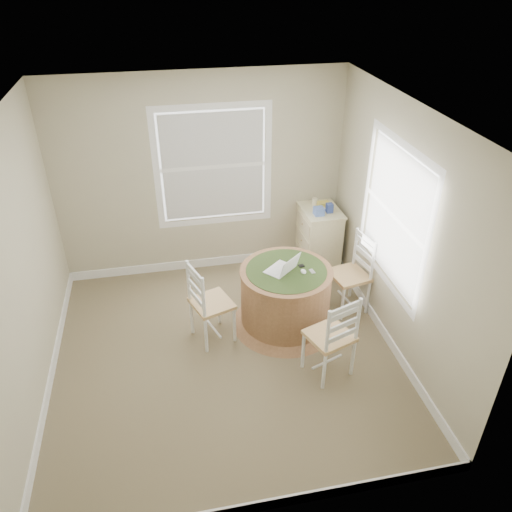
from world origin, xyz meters
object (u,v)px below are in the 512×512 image
object	(u,v)px
chair_near	(330,335)
chair_right	(349,275)
round_table	(285,295)
corner_chest	(318,238)
chair_left	(212,303)
laptop	(282,269)

from	to	relation	value
chair_near	chair_right	distance (m)	1.13
round_table	corner_chest	distance (m)	1.34
chair_left	chair_right	distance (m)	1.66
chair_right	corner_chest	world-z (taller)	chair_right
chair_near	laptop	distance (m)	0.93
chair_right	round_table	bearing A→B (deg)	-91.42
chair_right	laptop	size ratio (longest dim) A/B	2.23
chair_left	chair_near	size ratio (longest dim) A/B	1.00
chair_right	chair_near	bearing A→B (deg)	-41.22
chair_right	laptop	xyz separation A→B (m)	(-0.85, -0.14, 0.29)
round_table	laptop	bearing A→B (deg)	171.74
laptop	chair_near	bearing A→B (deg)	67.98
chair_left	chair_near	distance (m)	1.32
chair_left	chair_right	world-z (taller)	same
round_table	chair_left	distance (m)	0.85
round_table	chair_near	world-z (taller)	chair_near
chair_left	corner_chest	xyz separation A→B (m)	(1.58, 1.20, -0.04)
chair_left	laptop	distance (m)	0.85
chair_left	round_table	bearing A→B (deg)	-104.11
round_table	chair_right	bearing A→B (deg)	0.56
laptop	corner_chest	world-z (taller)	laptop
chair_right	corner_chest	bearing A→B (deg)	172.68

